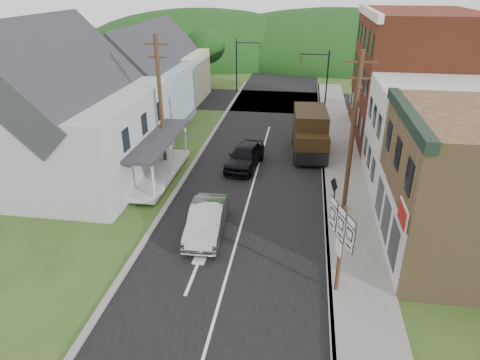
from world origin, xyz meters
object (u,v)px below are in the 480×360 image
at_px(delivery_van, 310,133).
at_px(route_sign_cluster, 341,238).
at_px(silver_sedan, 207,220).
at_px(warning_sign, 334,196).
at_px(dark_sedan, 245,156).

height_order(delivery_van, route_sign_cluster, route_sign_cluster).
bearing_deg(silver_sedan, route_sign_cluster, -33.24).
xyz_separation_m(silver_sedan, warning_sign, (6.42, 1.42, 1.21)).
height_order(dark_sedan, delivery_van, delivery_van).
distance_m(delivery_van, route_sign_cluster, 16.00).
distance_m(silver_sedan, warning_sign, 6.69).
relative_size(silver_sedan, dark_sedan, 0.99).
height_order(silver_sedan, delivery_van, delivery_van).
bearing_deg(route_sign_cluster, delivery_van, 73.77).
bearing_deg(delivery_van, dark_sedan, -147.56).
xyz_separation_m(dark_sedan, delivery_van, (4.46, 3.26, 0.82)).
relative_size(dark_sedan, delivery_van, 0.82).
xyz_separation_m(silver_sedan, delivery_van, (5.19, 12.22, 0.86)).
xyz_separation_m(dark_sedan, warning_sign, (5.69, -7.54, 1.17)).
bearing_deg(silver_sedan, dark_sedan, 82.10).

